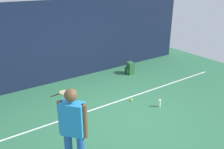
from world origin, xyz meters
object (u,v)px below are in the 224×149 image
at_px(water_bottle, 160,103).
at_px(tennis_racket, 63,93).
at_px(tennis_player, 73,128).
at_px(tennis_ball_near_player, 131,100).
at_px(backpack, 130,68).

bearing_deg(water_bottle, tennis_racket, 128.83).
xyz_separation_m(tennis_player, tennis_ball_near_player, (2.56, 1.55, -0.93)).
distance_m(tennis_player, backpack, 5.12).
bearing_deg(tennis_racket, tennis_ball_near_player, -53.19).
bearing_deg(backpack, water_bottle, -8.00).
xyz_separation_m(tennis_racket, water_bottle, (1.87, -2.32, 0.10)).
xyz_separation_m(tennis_player, tennis_racket, (1.13, 3.17, -0.95)).
relative_size(tennis_racket, tennis_ball_near_player, 9.46).
distance_m(tennis_racket, water_bottle, 2.98).
bearing_deg(tennis_racket, backpack, -2.67).
bearing_deg(backpack, tennis_player, -37.99).
height_order(tennis_ball_near_player, water_bottle, water_bottle).
relative_size(tennis_player, tennis_ball_near_player, 25.76).
bearing_deg(tennis_racket, water_bottle, -55.89).
xyz_separation_m(tennis_racket, backpack, (2.74, 0.10, 0.20)).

